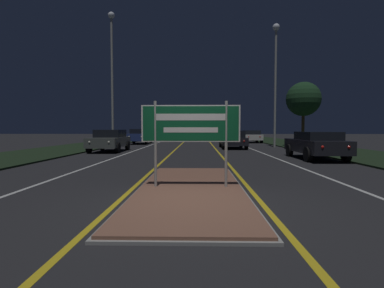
% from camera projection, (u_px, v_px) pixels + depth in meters
% --- Properties ---
extents(ground_plane, '(160.00, 160.00, 0.00)m').
position_uv_depth(ground_plane, '(189.00, 204.00, 6.08)').
color(ground_plane, '#232326').
extents(median_island, '(2.59, 7.00, 0.10)m').
position_uv_depth(median_island, '(191.00, 189.00, 7.38)').
color(median_island, '#999993').
rests_on(median_island, ground_plane).
extents(verge_left, '(5.00, 100.00, 0.08)m').
position_uv_depth(verge_left, '(88.00, 146.00, 26.25)').
color(verge_left, black).
rests_on(verge_left, ground_plane).
extents(verge_right, '(5.00, 100.00, 0.08)m').
position_uv_depth(verge_right, '(306.00, 146.00, 25.85)').
color(verge_right, black).
rests_on(verge_right, ground_plane).
extents(centre_line_yellow_left, '(0.12, 70.00, 0.01)m').
position_uv_depth(centre_line_yellow_left, '(182.00, 143.00, 31.07)').
color(centre_line_yellow_left, gold).
rests_on(centre_line_yellow_left, ground_plane).
extents(centre_line_yellow_right, '(0.12, 70.00, 0.01)m').
position_uv_depth(centre_line_yellow_right, '(211.00, 143.00, 31.01)').
color(centre_line_yellow_right, gold).
rests_on(centre_line_yellow_right, ground_plane).
extents(lane_line_white_left, '(0.12, 70.00, 0.01)m').
position_uv_depth(lane_line_white_left, '(156.00, 143.00, 31.13)').
color(lane_line_white_left, silver).
rests_on(lane_line_white_left, ground_plane).
extents(lane_line_white_right, '(0.12, 70.00, 0.01)m').
position_uv_depth(lane_line_white_right, '(237.00, 143.00, 30.95)').
color(lane_line_white_right, silver).
rests_on(lane_line_white_right, ground_plane).
extents(edge_line_white_left, '(0.10, 70.00, 0.01)m').
position_uv_depth(edge_line_white_left, '(128.00, 143.00, 31.19)').
color(edge_line_white_left, silver).
rests_on(edge_line_white_left, ground_plane).
extents(edge_line_white_right, '(0.10, 70.00, 0.01)m').
position_uv_depth(edge_line_white_right, '(266.00, 143.00, 30.89)').
color(edge_line_white_right, silver).
rests_on(edge_line_white_right, ground_plane).
extents(highway_sign, '(2.41, 0.07, 2.10)m').
position_uv_depth(highway_sign, '(191.00, 127.00, 7.30)').
color(highway_sign, '#9E9E99').
rests_on(highway_sign, median_island).
extents(streetlight_left_near, '(0.51, 0.51, 10.56)m').
position_uv_depth(streetlight_left_near, '(112.00, 64.00, 23.34)').
color(streetlight_left_near, '#9E9E99').
rests_on(streetlight_left_near, ground_plane).
extents(streetlight_right_near, '(0.57, 0.57, 9.98)m').
position_uv_depth(streetlight_right_near, '(276.00, 66.00, 24.22)').
color(streetlight_right_near, '#9E9E99').
rests_on(streetlight_right_near, ground_plane).
extents(car_receding_0, '(1.95, 4.52, 1.37)m').
position_uv_depth(car_receding_0, '(316.00, 144.00, 14.95)').
color(car_receding_0, black).
rests_on(car_receding_0, ground_plane).
extents(car_receding_1, '(1.90, 4.42, 1.37)m').
position_uv_depth(car_receding_1, '(233.00, 139.00, 23.13)').
color(car_receding_1, black).
rests_on(car_receding_1, ground_plane).
extents(car_receding_2, '(2.02, 4.06, 1.34)m').
position_uv_depth(car_receding_2, '(251.00, 136.00, 32.68)').
color(car_receding_2, silver).
rests_on(car_receding_2, ground_plane).
extents(car_receding_3, '(1.89, 4.07, 1.44)m').
position_uv_depth(car_receding_3, '(234.00, 134.00, 45.36)').
color(car_receding_3, black).
rests_on(car_receding_3, ground_plane).
extents(car_approaching_0, '(2.02, 4.21, 1.46)m').
position_uv_depth(car_approaching_0, '(110.00, 140.00, 19.98)').
color(car_approaching_0, '#4C514C').
rests_on(car_approaching_0, ground_plane).
extents(car_approaching_1, '(2.02, 4.44, 1.49)m').
position_uv_depth(car_approaching_1, '(140.00, 136.00, 30.07)').
color(car_approaching_1, navy).
rests_on(car_approaching_1, ground_plane).
extents(car_approaching_2, '(2.02, 4.16, 1.50)m').
position_uv_depth(car_approaching_2, '(153.00, 134.00, 39.59)').
color(car_approaching_2, black).
rests_on(car_approaching_2, ground_plane).
extents(roadside_palm_right, '(2.75, 2.75, 5.22)m').
position_uv_depth(roadside_palm_right, '(303.00, 99.00, 24.18)').
color(roadside_palm_right, '#4C3823').
rests_on(roadside_palm_right, verge_right).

